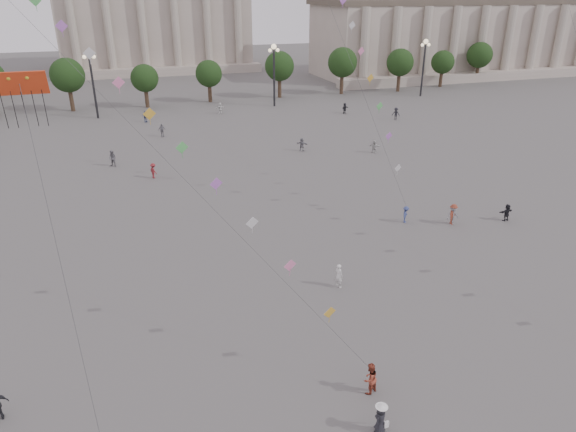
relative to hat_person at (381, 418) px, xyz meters
name	(u,v)px	position (x,y,z in m)	size (l,w,h in m)	color
ground	(391,386)	(2.00, 2.54, -0.85)	(360.00, 360.00, 0.00)	#52504D
hall_east	(478,37)	(77.00, 96.44, 7.58)	(84.00, 26.22, 17.20)	#A49789
hall_central	(152,10)	(2.00, 131.76, 13.38)	(48.30, 34.30, 35.50)	#A49789
tree_row	(182,73)	(2.00, 80.54, 4.54)	(137.12, 5.12, 8.00)	#34251A
lamp_post_mid_west	(91,72)	(-13.00, 72.54, 6.50)	(2.00, 0.90, 10.65)	#262628
lamp_post_mid_east	(274,64)	(17.00, 72.54, 6.50)	(2.00, 0.90, 10.65)	#262628
lamp_post_far_east	(424,57)	(47.00, 72.54, 6.50)	(2.00, 0.90, 10.65)	#262628
person_crowd_0	(145,116)	(-5.86, 67.26, 0.05)	(1.06, 0.44, 1.80)	#364879
person_crowd_3	(507,212)	(22.24, 18.18, -0.06)	(1.46, 0.47, 1.58)	black
person_crowd_4	(220,108)	(6.56, 69.58, 0.08)	(1.72, 0.55, 1.86)	silver
person_crowd_6	(453,215)	(17.15, 19.03, 0.01)	(1.11, 0.64, 1.72)	slate
person_crowd_7	(374,146)	(20.66, 40.94, -0.03)	(1.52, 0.49, 1.64)	#B6B6B1
person_crowd_8	(453,214)	(17.17, 19.05, 0.10)	(1.23, 0.70, 1.90)	brown
person_crowd_9	(345,108)	(26.50, 63.07, 0.03)	(1.63, 0.52, 1.76)	black
person_crowd_12	(302,144)	(12.18, 44.64, 0.01)	(1.60, 0.51, 1.73)	slate
person_crowd_13	(339,276)	(3.35, 12.54, 0.04)	(0.65, 0.43, 1.78)	silver
person_crowd_16	(162,130)	(-4.24, 57.55, 0.09)	(1.10, 0.46, 1.87)	slate
person_crowd_17	(153,171)	(-6.92, 39.95, 0.00)	(1.10, 0.63, 1.70)	maroon
person_crowd_18	(396,114)	(32.40, 56.36, 0.12)	(1.25, 0.72, 1.94)	black
person_crowd_20	(113,159)	(-11.10, 45.69, 0.11)	(0.93, 0.72, 1.91)	#5D5C61
kite_flyer_0	(370,378)	(0.71, 2.53, 0.05)	(0.87, 0.68, 1.79)	#953B28
kite_flyer_1	(406,214)	(13.40, 20.69, -0.08)	(0.99, 0.57, 1.54)	#36437A
hat_person	(381,418)	(0.00, 0.00, 0.00)	(0.93, 0.85, 1.69)	black
dragon_kite	(24,104)	(-13.53, 8.42, 13.84)	(2.47, 7.98, 20.94)	red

